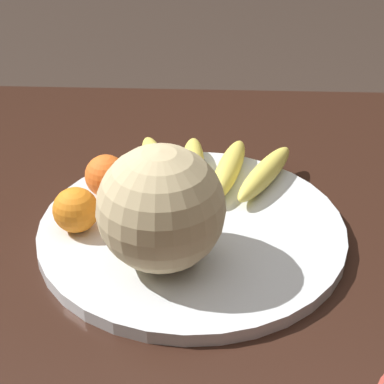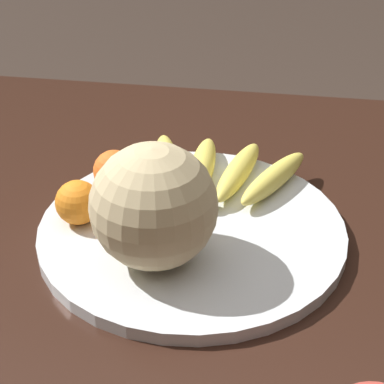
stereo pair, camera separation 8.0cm
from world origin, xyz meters
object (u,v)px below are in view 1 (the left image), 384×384
object	(u,v)px
orange_front_right	(150,167)
orange_back_left	(76,210)
fruit_bowl	(192,230)
banana_bunch	(208,169)
orange_mid_center	(141,188)
orange_front_left	(106,176)
kitchen_table	(249,303)
melon	(161,208)

from	to	relation	value
orange_front_right	orange_back_left	distance (m)	0.14
fruit_bowl	orange_back_left	world-z (taller)	orange_back_left
banana_bunch	orange_mid_center	xyz separation A→B (m)	(-0.09, -0.09, 0.02)
fruit_bowl	banana_bunch	size ratio (longest dim) A/B	1.62
banana_bunch	orange_front_right	distance (m)	0.08
banana_bunch	orange_mid_center	world-z (taller)	orange_mid_center
banana_bunch	orange_front_right	bearing A→B (deg)	112.39
orange_front_left	orange_mid_center	world-z (taller)	orange_mid_center
kitchen_table	banana_bunch	size ratio (longest dim) A/B	6.80
orange_back_left	orange_front_left	bearing A→B (deg)	73.61
fruit_bowl	orange_front_right	bearing A→B (deg)	123.95
melon	fruit_bowl	bearing A→B (deg)	66.88
banana_bunch	kitchen_table	bearing A→B (deg)	-153.81
fruit_bowl	orange_front_left	xyz separation A→B (m)	(-0.12, 0.07, 0.04)
fruit_bowl	banana_bunch	bearing A→B (deg)	81.25
fruit_bowl	melon	size ratio (longest dim) A/B	2.67
orange_front_right	orange_back_left	size ratio (longest dim) A/B	1.05
orange_front_left	banana_bunch	bearing A→B (deg)	18.62
orange_front_right	orange_back_left	xyz separation A→B (m)	(-0.08, -0.11, -0.00)
melon	orange_front_right	xyz separation A→B (m)	(-0.03, 0.17, -0.04)
fruit_bowl	orange_mid_center	xyz separation A→B (m)	(-0.07, 0.03, 0.04)
kitchen_table	orange_front_right	bearing A→B (deg)	136.03
fruit_bowl	orange_front_right	distance (m)	0.12
banana_bunch	melon	bearing A→B (deg)	171.30
fruit_bowl	orange_back_left	size ratio (longest dim) A/B	6.82
kitchen_table	melon	bearing A→B (deg)	-162.54
kitchen_table	orange_front_right	xyz separation A→B (m)	(-0.14, 0.13, 0.12)
orange_front_left	orange_back_left	distance (m)	0.09
melon	orange_back_left	distance (m)	0.14
orange_front_left	melon	bearing A→B (deg)	-58.58
melon	orange_back_left	world-z (taller)	melon
kitchen_table	orange_mid_center	size ratio (longest dim) A/B	23.11
fruit_bowl	orange_front_left	world-z (taller)	orange_front_left
orange_front_left	orange_back_left	size ratio (longest dim) A/B	1.01
orange_front_left	orange_front_right	size ratio (longest dim) A/B	0.96
melon	banana_bunch	distance (m)	0.21
melon	orange_front_left	xyz separation A→B (m)	(-0.09, 0.14, -0.04)
kitchen_table	orange_mid_center	xyz separation A→B (m)	(-0.14, 0.07, 0.13)
melon	orange_front_left	distance (m)	0.18
kitchen_table	orange_back_left	distance (m)	0.25
orange_front_left	orange_back_left	xyz separation A→B (m)	(-0.02, -0.08, -0.00)
melon	orange_back_left	bearing A→B (deg)	152.21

